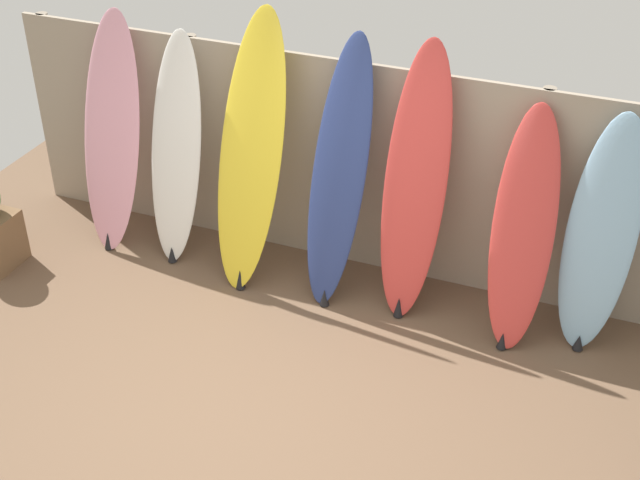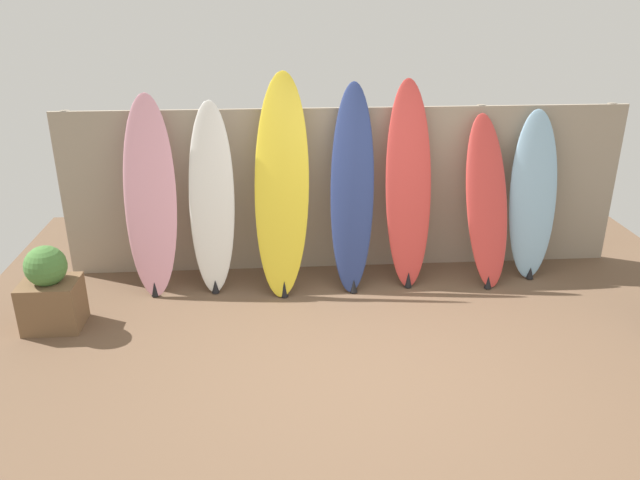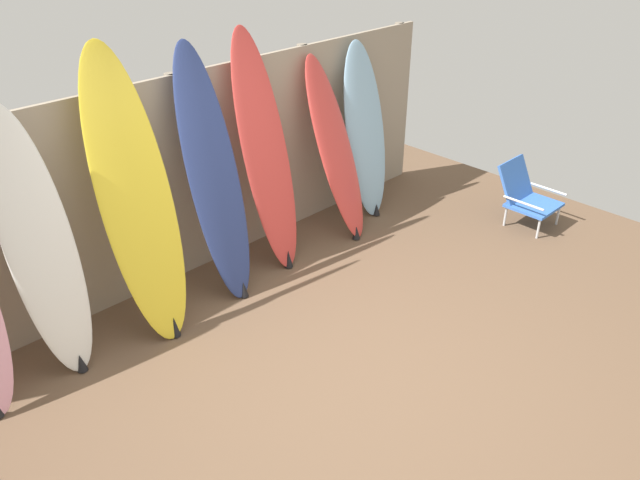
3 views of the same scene
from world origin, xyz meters
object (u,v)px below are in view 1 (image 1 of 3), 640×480
surfboard_white_1 (176,151)px  surfboard_navy_3 (339,175)px  surfboard_red_5 (523,231)px  surfboard_skyblue_6 (601,237)px  surfboard_red_4 (415,186)px  surfboard_pink_0 (112,135)px  surfboard_yellow_2 (251,155)px

surfboard_white_1 → surfboard_navy_3: 1.44m
surfboard_red_5 → surfboard_skyblue_6: surfboard_skyblue_6 is taller
surfboard_white_1 → surfboard_red_4: (2.03, 0.02, 0.09)m
surfboard_pink_0 → surfboard_skyblue_6: 4.02m
surfboard_yellow_2 → surfboard_navy_3: 0.73m
surfboard_pink_0 → surfboard_white_1: surfboard_pink_0 is taller
surfboard_red_4 → surfboard_red_5: surfboard_red_4 is taller
surfboard_red_5 → surfboard_skyblue_6: size_ratio=0.98×
surfboard_white_1 → surfboard_yellow_2: bearing=-5.5°
surfboard_pink_0 → surfboard_white_1: 0.62m
surfboard_navy_3 → surfboard_pink_0: bearing=179.1°
surfboard_white_1 → surfboard_yellow_2: size_ratio=0.88×
surfboard_yellow_2 → surfboard_red_5: (2.15, 0.04, -0.22)m
surfboard_yellow_2 → surfboard_navy_3: (0.72, 0.04, -0.05)m
surfboard_white_1 → surfboard_navy_3: surfboard_navy_3 is taller
surfboard_white_1 → surfboard_red_4: 2.03m
surfboard_skyblue_6 → surfboard_yellow_2: bearing=-177.0°
surfboard_white_1 → surfboard_navy_3: (1.44, -0.02, 0.08)m
surfboard_yellow_2 → surfboard_red_5: 2.16m
surfboard_red_5 → surfboard_skyblue_6: bearing=10.0°
surfboard_yellow_2 → surfboard_red_4: size_ratio=1.04×
surfboard_white_1 → surfboard_red_5: bearing=-0.5°
surfboard_white_1 → surfboard_red_5: (2.87, -0.02, -0.09)m
surfboard_navy_3 → surfboard_white_1: bearing=179.0°
surfboard_red_4 → surfboard_skyblue_6: surfboard_red_4 is taller
surfboard_skyblue_6 → surfboard_white_1: bearing=-178.8°
surfboard_red_4 → surfboard_red_5: size_ratio=1.21×
surfboard_red_4 → surfboard_red_5: (0.84, -0.04, -0.18)m
surfboard_navy_3 → surfboard_red_4: bearing=4.0°
surfboard_yellow_2 → surfboard_skyblue_6: surfboard_yellow_2 is taller
surfboard_yellow_2 → surfboard_red_5: bearing=1.2°
surfboard_navy_3 → surfboard_red_5: (1.43, 0.00, -0.17)m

